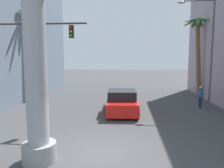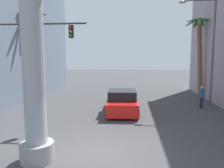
# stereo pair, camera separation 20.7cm
# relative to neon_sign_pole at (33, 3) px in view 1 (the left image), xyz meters

# --- Properties ---
(ground_plane) EXTENTS (93.24, 93.24, 0.00)m
(ground_plane) POSITION_rel_neon_sign_pole_xyz_m (2.19, 10.85, -5.62)
(ground_plane) COLOR #424244
(neon_sign_pole) EXTENTS (3.46, 1.23, 11.85)m
(neon_sign_pole) POSITION_rel_neon_sign_pole_xyz_m (0.00, 0.00, 0.00)
(neon_sign_pole) COLOR #9E9EA3
(neon_sign_pole) RESTS_ON ground
(street_lamp) EXTENTS (2.66, 0.28, 7.95)m
(street_lamp) POSITION_rel_neon_sign_pole_xyz_m (8.90, 9.19, -0.85)
(street_lamp) COLOR #59595E
(street_lamp) RESTS_ON ground
(traffic_light_mast) EXTENTS (5.87, 0.32, 5.75)m
(traffic_light_mast) POSITION_rel_neon_sign_pole_xyz_m (-3.04, 4.82, -1.49)
(traffic_light_mast) COLOR #333333
(traffic_light_mast) RESTS_ON ground
(car_lead) EXTENTS (2.31, 5.00, 1.56)m
(car_lead) POSITION_rel_neon_sign_pole_xyz_m (2.79, 7.55, -4.92)
(car_lead) COLOR black
(car_lead) RESTS_ON ground
(palm_tree_mid_right) EXTENTS (2.85, 2.76, 7.37)m
(palm_tree_mid_right) POSITION_rel_neon_sign_pole_xyz_m (9.64, 13.53, -1.10)
(palm_tree_mid_right) COLOR brown
(palm_tree_mid_right) RESTS_ON ground
(palm_tree_mid_left) EXTENTS (2.72, 2.74, 7.93)m
(palm_tree_mid_left) POSITION_rel_neon_sign_pole_xyz_m (-4.93, 10.72, -0.42)
(palm_tree_mid_left) COLOR brown
(palm_tree_mid_left) RESTS_ON ground
(pedestrian_mid_right) EXTENTS (0.38, 0.38, 1.66)m
(pedestrian_mid_right) POSITION_rel_neon_sign_pole_xyz_m (8.61, 9.08, -4.65)
(pedestrian_mid_right) COLOR #1E233F
(pedestrian_mid_right) RESTS_ON ground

